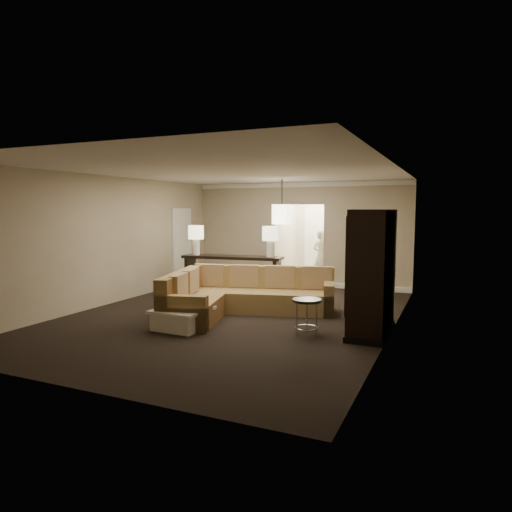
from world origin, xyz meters
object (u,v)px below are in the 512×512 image
at_px(drink_table, 307,309).
at_px(person, 321,253).
at_px(coffee_table, 182,318).
at_px(armoire, 372,275).
at_px(console_table, 232,271).
at_px(sectional_sofa, 239,296).

bearing_deg(drink_table, person, 103.21).
height_order(coffee_table, person, person).
xyz_separation_m(coffee_table, armoire, (3.08, 0.97, 0.81)).
bearing_deg(coffee_table, console_table, 101.10).
relative_size(console_table, person, 1.52).
bearing_deg(console_table, drink_table, -51.93).
height_order(console_table, armoire, armoire).
bearing_deg(sectional_sofa, console_table, 105.60).
distance_m(sectional_sofa, armoire, 2.77).
xyz_separation_m(sectional_sofa, drink_table, (1.69, -0.87, 0.06)).
bearing_deg(drink_table, console_table, 135.57).
height_order(sectional_sofa, person, person).
xyz_separation_m(sectional_sofa, console_table, (-1.05, 1.81, 0.20)).
distance_m(coffee_table, drink_table, 2.18).
height_order(coffee_table, armoire, armoire).
relative_size(sectional_sofa, person, 1.94).
distance_m(sectional_sofa, console_table, 2.10).
distance_m(sectional_sofa, person, 4.57).
relative_size(sectional_sofa, coffee_table, 3.51).
bearing_deg(console_table, armoire, -38.51).
distance_m(sectional_sofa, coffee_table, 1.46).
bearing_deg(person, console_table, 78.39).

